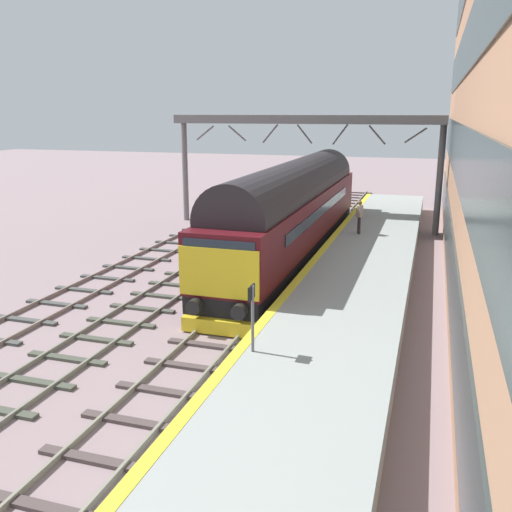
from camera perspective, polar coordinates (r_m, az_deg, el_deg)
ground_plane at (r=21.76m, az=0.26°, el=-3.92°), size 140.00×140.00×0.00m
track_main at (r=21.74m, az=0.26°, el=-3.78°), size 2.50×60.00×0.15m
track_adjacent_west at (r=22.95m, az=-8.02°, el=-2.94°), size 2.50×60.00×0.15m
track_adjacent_far_west at (r=24.48m, az=-14.90°, el=-2.18°), size 2.50×60.00×0.15m
station_platform at (r=20.88m, az=9.75°, el=-3.49°), size 4.00×44.00×1.01m
diesel_locomotive at (r=26.39m, az=3.86°, el=4.89°), size 2.74×19.97×4.68m
platform_number_sign at (r=13.90m, az=-0.40°, el=-5.28°), size 0.10×0.44×1.73m
waiting_passenger at (r=28.09m, az=10.50°, el=4.23°), size 0.42×0.49×1.64m
overhead_footbridge at (r=33.94m, az=4.99°, el=13.19°), size 15.99×2.00×6.70m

